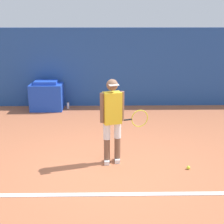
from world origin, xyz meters
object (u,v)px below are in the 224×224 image
at_px(water_bottle, 68,105).
at_px(tennis_player, 113,117).
at_px(tennis_ball, 188,168).
at_px(covered_chair, 47,96).

bearing_deg(water_bottle, tennis_player, -70.41).
height_order(tennis_ball, covered_chair, covered_chair).
distance_m(tennis_player, covered_chair, 4.22).
distance_m(tennis_player, water_bottle, 4.12).
height_order(covered_chair, water_bottle, covered_chair).
height_order(tennis_player, tennis_ball, tennis_player).
bearing_deg(tennis_ball, water_bottle, 124.11).
distance_m(tennis_player, tennis_ball, 1.74).
xyz_separation_m(covered_chair, water_bottle, (0.63, 0.11, -0.33)).
bearing_deg(tennis_player, covered_chair, 101.43).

